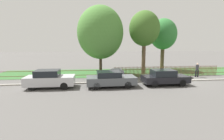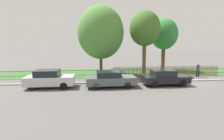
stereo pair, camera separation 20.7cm
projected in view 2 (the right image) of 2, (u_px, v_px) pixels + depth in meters
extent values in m
plane|color=#565451|center=(179.00, 82.00, 17.01)|extent=(120.00, 120.00, 0.00)
cube|color=#B2ADA3|center=(178.00, 81.00, 17.10)|extent=(39.64, 0.20, 0.12)
cube|color=#33602D|center=(157.00, 72.00, 22.77)|extent=(39.64, 6.19, 0.01)
cube|color=brown|center=(167.00, 74.00, 19.70)|extent=(39.64, 0.03, 0.05)
cube|color=brown|center=(167.00, 69.00, 19.62)|extent=(39.64, 0.03, 0.05)
cube|color=brown|center=(115.00, 72.00, 19.04)|extent=(0.06, 0.03, 1.14)
cube|color=brown|center=(116.00, 72.00, 19.06)|extent=(0.06, 0.03, 1.14)
cube|color=brown|center=(117.00, 72.00, 19.07)|extent=(0.06, 0.03, 1.14)
cube|color=brown|center=(119.00, 72.00, 19.09)|extent=(0.06, 0.03, 1.14)
cube|color=brown|center=(120.00, 72.00, 19.10)|extent=(0.06, 0.03, 1.14)
cube|color=brown|center=(121.00, 72.00, 19.12)|extent=(0.06, 0.03, 1.14)
cube|color=brown|center=(123.00, 72.00, 19.13)|extent=(0.06, 0.03, 1.14)
cube|color=brown|center=(124.00, 72.00, 19.15)|extent=(0.06, 0.03, 1.14)
cube|color=brown|center=(126.00, 72.00, 19.16)|extent=(0.06, 0.03, 1.14)
cube|color=brown|center=(127.00, 72.00, 19.18)|extent=(0.06, 0.03, 1.14)
cube|color=brown|center=(128.00, 72.00, 19.19)|extent=(0.06, 0.03, 1.14)
cube|color=brown|center=(130.00, 72.00, 19.21)|extent=(0.06, 0.03, 1.14)
cube|color=brown|center=(131.00, 72.00, 19.22)|extent=(0.06, 0.03, 1.14)
cube|color=brown|center=(132.00, 72.00, 19.24)|extent=(0.06, 0.03, 1.14)
cube|color=brown|center=(134.00, 72.00, 19.25)|extent=(0.06, 0.03, 1.14)
cube|color=brown|center=(135.00, 72.00, 19.27)|extent=(0.06, 0.03, 1.14)
cube|color=brown|center=(136.00, 72.00, 19.28)|extent=(0.06, 0.03, 1.14)
cube|color=brown|center=(138.00, 72.00, 19.30)|extent=(0.06, 0.03, 1.14)
cube|color=brown|center=(139.00, 72.00, 19.31)|extent=(0.06, 0.03, 1.14)
cube|color=brown|center=(140.00, 72.00, 19.33)|extent=(0.06, 0.03, 1.14)
cube|color=brown|center=(142.00, 72.00, 19.34)|extent=(0.06, 0.03, 1.14)
cube|color=brown|center=(143.00, 72.00, 19.36)|extent=(0.06, 0.03, 1.14)
cube|color=brown|center=(144.00, 72.00, 19.37)|extent=(0.06, 0.03, 1.14)
cube|color=brown|center=(146.00, 72.00, 19.39)|extent=(0.06, 0.03, 1.14)
cube|color=brown|center=(147.00, 72.00, 19.40)|extent=(0.06, 0.03, 1.14)
cube|color=brown|center=(148.00, 72.00, 19.42)|extent=(0.06, 0.03, 1.14)
cube|color=brown|center=(150.00, 72.00, 19.43)|extent=(0.06, 0.03, 1.14)
cube|color=brown|center=(151.00, 72.00, 19.45)|extent=(0.06, 0.03, 1.14)
cube|color=brown|center=(152.00, 72.00, 19.46)|extent=(0.06, 0.03, 1.14)
cube|color=brown|center=(154.00, 72.00, 19.48)|extent=(0.06, 0.03, 1.14)
cube|color=brown|center=(155.00, 72.00, 19.49)|extent=(0.06, 0.03, 1.14)
cube|color=brown|center=(156.00, 72.00, 19.51)|extent=(0.06, 0.03, 1.14)
cube|color=brown|center=(158.00, 72.00, 19.52)|extent=(0.06, 0.03, 1.14)
cube|color=brown|center=(159.00, 72.00, 19.54)|extent=(0.06, 0.03, 1.14)
cube|color=brown|center=(160.00, 71.00, 19.55)|extent=(0.06, 0.03, 1.14)
cube|color=brown|center=(162.00, 71.00, 19.57)|extent=(0.06, 0.03, 1.14)
cube|color=brown|center=(163.00, 71.00, 19.58)|extent=(0.06, 0.03, 1.14)
cube|color=brown|center=(164.00, 71.00, 19.60)|extent=(0.06, 0.03, 1.14)
cube|color=brown|center=(165.00, 71.00, 19.61)|extent=(0.06, 0.03, 1.14)
cube|color=brown|center=(167.00, 71.00, 19.63)|extent=(0.06, 0.03, 1.14)
cube|color=brown|center=(168.00, 71.00, 19.64)|extent=(0.06, 0.03, 1.14)
cube|color=brown|center=(169.00, 71.00, 19.66)|extent=(0.06, 0.03, 1.14)
cube|color=brown|center=(171.00, 71.00, 19.67)|extent=(0.06, 0.03, 1.14)
cube|color=brown|center=(172.00, 71.00, 19.69)|extent=(0.06, 0.03, 1.14)
cube|color=brown|center=(173.00, 71.00, 19.70)|extent=(0.06, 0.03, 1.14)
cube|color=brown|center=(175.00, 71.00, 19.72)|extent=(0.06, 0.03, 1.14)
cube|color=brown|center=(176.00, 71.00, 19.73)|extent=(0.06, 0.03, 1.14)
cube|color=brown|center=(177.00, 71.00, 19.75)|extent=(0.06, 0.03, 1.14)
cube|color=brown|center=(178.00, 71.00, 19.76)|extent=(0.06, 0.03, 1.14)
cube|color=brown|center=(180.00, 71.00, 19.78)|extent=(0.06, 0.03, 1.14)
cube|color=brown|center=(181.00, 71.00, 19.79)|extent=(0.06, 0.03, 1.14)
cube|color=brown|center=(182.00, 71.00, 19.81)|extent=(0.06, 0.03, 1.14)
cube|color=brown|center=(184.00, 71.00, 19.82)|extent=(0.06, 0.03, 1.14)
cube|color=brown|center=(185.00, 71.00, 19.84)|extent=(0.06, 0.03, 1.14)
cube|color=brown|center=(186.00, 71.00, 19.85)|extent=(0.06, 0.03, 1.14)
cube|color=brown|center=(187.00, 71.00, 19.87)|extent=(0.06, 0.03, 1.14)
cube|color=brown|center=(189.00, 71.00, 19.88)|extent=(0.06, 0.03, 1.14)
cube|color=brown|center=(190.00, 71.00, 19.90)|extent=(0.06, 0.03, 1.14)
cube|color=brown|center=(191.00, 71.00, 19.91)|extent=(0.06, 0.03, 1.14)
cube|color=brown|center=(192.00, 71.00, 19.92)|extent=(0.06, 0.03, 1.14)
cube|color=brown|center=(194.00, 71.00, 19.94)|extent=(0.06, 0.03, 1.14)
cube|color=brown|center=(195.00, 71.00, 19.95)|extent=(0.06, 0.03, 1.14)
cube|color=brown|center=(196.00, 71.00, 19.97)|extent=(0.06, 0.03, 1.14)
cube|color=brown|center=(197.00, 71.00, 19.98)|extent=(0.06, 0.03, 1.14)
cube|color=brown|center=(199.00, 71.00, 20.00)|extent=(0.06, 0.03, 1.14)
cube|color=brown|center=(200.00, 71.00, 20.01)|extent=(0.06, 0.03, 1.14)
cube|color=brown|center=(201.00, 71.00, 20.03)|extent=(0.06, 0.03, 1.14)
cube|color=brown|center=(202.00, 71.00, 20.04)|extent=(0.06, 0.03, 1.14)
cube|color=brown|center=(204.00, 71.00, 20.06)|extent=(0.06, 0.03, 1.14)
cube|color=brown|center=(205.00, 71.00, 20.07)|extent=(0.06, 0.03, 1.14)
cube|color=brown|center=(206.00, 71.00, 20.09)|extent=(0.06, 0.03, 1.14)
cube|color=brown|center=(207.00, 71.00, 20.10)|extent=(0.06, 0.03, 1.14)
cube|color=brown|center=(209.00, 71.00, 20.12)|extent=(0.06, 0.03, 1.14)
cube|color=brown|center=(210.00, 71.00, 20.13)|extent=(0.06, 0.03, 1.14)
cube|color=brown|center=(211.00, 71.00, 20.15)|extent=(0.06, 0.03, 1.14)
cube|color=brown|center=(212.00, 71.00, 20.16)|extent=(0.06, 0.03, 1.14)
cube|color=brown|center=(214.00, 71.00, 20.18)|extent=(0.06, 0.03, 1.14)
cube|color=brown|center=(215.00, 71.00, 20.19)|extent=(0.06, 0.03, 1.14)
cube|color=brown|center=(216.00, 71.00, 20.21)|extent=(0.06, 0.03, 1.14)
cube|color=brown|center=(217.00, 71.00, 20.22)|extent=(0.06, 0.03, 1.14)
cube|color=#BCBCC1|center=(50.00, 80.00, 14.69)|extent=(3.98, 1.74, 0.74)
cube|color=black|center=(47.00, 73.00, 14.57)|extent=(1.91, 1.57, 0.52)
cylinder|color=black|center=(67.00, 82.00, 15.64)|extent=(0.60, 0.14, 0.60)
cylinder|color=black|center=(64.00, 86.00, 14.07)|extent=(0.60, 0.14, 0.60)
cylinder|color=black|center=(38.00, 82.00, 15.40)|extent=(0.60, 0.14, 0.60)
cylinder|color=black|center=(32.00, 87.00, 13.83)|extent=(0.60, 0.14, 0.60)
cube|color=#51565B|center=(111.00, 80.00, 14.96)|extent=(4.22, 1.95, 0.64)
cube|color=black|center=(108.00, 74.00, 14.85)|extent=(2.05, 1.71, 0.45)
cylinder|color=black|center=(124.00, 81.00, 15.99)|extent=(0.59, 0.16, 0.59)
cylinder|color=black|center=(128.00, 85.00, 14.34)|extent=(0.59, 0.16, 0.59)
cylinder|color=black|center=(95.00, 82.00, 15.67)|extent=(0.59, 0.16, 0.59)
cylinder|color=black|center=(96.00, 86.00, 14.01)|extent=(0.59, 0.16, 0.59)
cube|color=black|center=(165.00, 79.00, 15.58)|extent=(4.05, 1.79, 0.57)
cube|color=black|center=(163.00, 73.00, 15.47)|extent=(1.96, 1.58, 0.55)
cylinder|color=black|center=(174.00, 79.00, 16.54)|extent=(0.62, 0.15, 0.62)
cylinder|color=black|center=(183.00, 83.00, 14.98)|extent=(0.62, 0.15, 0.62)
cylinder|color=black|center=(149.00, 80.00, 16.25)|extent=(0.62, 0.15, 0.62)
cylinder|color=black|center=(155.00, 84.00, 14.69)|extent=(0.62, 0.15, 0.62)
cylinder|color=black|center=(122.00, 76.00, 18.08)|extent=(0.64, 0.13, 0.64)
cylinder|color=black|center=(109.00, 77.00, 17.88)|extent=(0.64, 0.13, 0.64)
ellipsoid|color=gray|center=(116.00, 73.00, 17.92)|extent=(1.88, 0.77, 0.92)
ellipsoid|color=gray|center=(120.00, 70.00, 17.94)|extent=(0.47, 0.89, 0.43)
cylinder|color=#473828|center=(101.00, 61.00, 20.51)|extent=(0.33, 0.33, 3.25)
ellipsoid|color=#4C8438|center=(101.00, 33.00, 20.00)|extent=(5.28, 5.28, 6.07)
cylinder|color=brown|center=(144.00, 56.00, 21.01)|extent=(0.46, 0.46, 4.29)
ellipsoid|color=#426B28|center=(145.00, 28.00, 20.50)|extent=(3.60, 3.60, 4.14)
cylinder|color=brown|center=(163.00, 56.00, 24.11)|extent=(0.50, 0.50, 3.78)
ellipsoid|color=#337A38|center=(164.00, 34.00, 23.64)|extent=(3.63, 3.63, 4.18)
cylinder|color=black|center=(196.00, 74.00, 19.21)|extent=(0.14, 0.14, 0.76)
cylinder|color=black|center=(199.00, 74.00, 19.09)|extent=(0.14, 0.14, 0.76)
cylinder|color=#333338|center=(198.00, 68.00, 19.05)|extent=(0.44, 0.44, 0.60)
sphere|color=beige|center=(198.00, 64.00, 18.99)|extent=(0.20, 0.20, 0.20)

